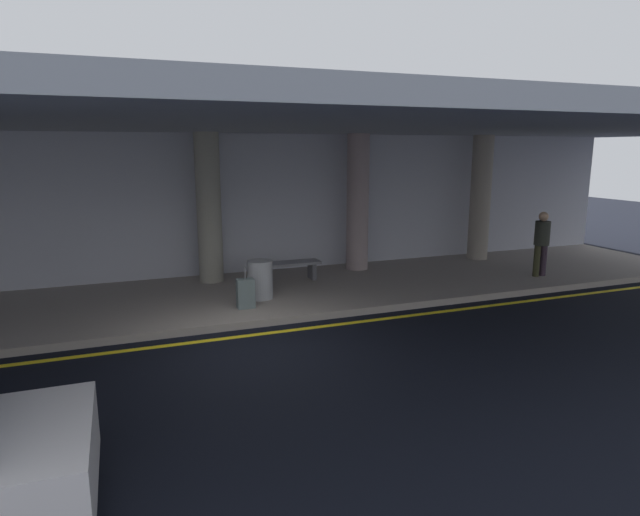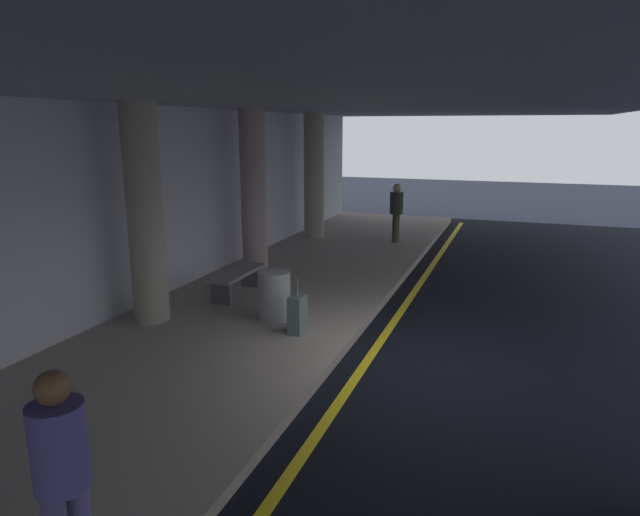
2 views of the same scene
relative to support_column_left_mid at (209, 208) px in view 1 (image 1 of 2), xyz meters
name	(u,v)px [view 1 (image 1 of 2)]	position (x,y,z in m)	size (l,w,h in m)	color
ground_plane	(256,347)	(0.00, -4.49, -1.97)	(60.00, 60.00, 0.00)	black
sidewalk	(222,298)	(0.00, -1.39, -1.90)	(26.00, 4.20, 0.15)	gray
lane_stripe_yellow	(248,336)	(0.00, -3.87, -1.97)	(26.00, 0.14, 0.01)	yellow
support_column_left_mid	(209,208)	(0.00, 0.00, 0.00)	(0.60, 0.60, 3.65)	gray
support_column_center	(358,203)	(4.00, 0.00, 0.00)	(0.60, 0.60, 3.65)	gray
support_column_right_mid	(480,198)	(8.00, 0.00, 0.00)	(0.60, 0.60, 3.65)	gray
ceiling_overhang	(220,122)	(0.00, -1.89, 1.97)	(28.00, 13.20, 0.30)	#8E96A2
terminal_back_wall	(204,208)	(0.00, 0.86, -0.07)	(26.00, 0.30, 3.80)	#AFB0BC
person_waiting_for_ride	(542,240)	(8.07, -2.50, -0.86)	(0.38, 0.38, 1.68)	#302F1A
suitcase_upright_primary	(246,293)	(0.27, -2.60, -1.51)	(0.36, 0.22, 0.90)	#546162
bench_metal	(289,267)	(1.81, -0.69, -1.47)	(1.60, 0.50, 0.48)	slate
trash_bin_steel	(260,279)	(0.74, -1.98, -1.40)	(0.56, 0.56, 0.85)	gray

